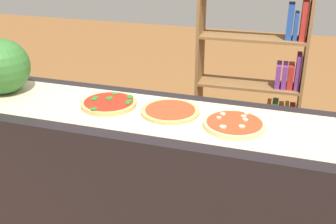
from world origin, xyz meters
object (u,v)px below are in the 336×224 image
(pizza_mushroom_2, at_px, (234,124))
(pizza_spinach_0, at_px, (109,103))
(bookshelf, at_px, (261,96))
(pizza_plain_1, at_px, (170,111))
(watermelon, at_px, (2,66))

(pizza_mushroom_2, bearing_deg, pizza_spinach_0, 175.47)
(pizza_mushroom_2, bearing_deg, bookshelf, 89.11)
(pizza_spinach_0, height_order, bookshelf, bookshelf)
(bookshelf, bearing_deg, pizza_mushroom_2, -90.89)
(pizza_plain_1, height_order, bookshelf, bookshelf)
(pizza_plain_1, bearing_deg, pizza_spinach_0, -178.26)
(pizza_plain_1, height_order, watermelon, watermelon)
(pizza_plain_1, bearing_deg, pizza_mushroom_2, -10.70)
(watermelon, bearing_deg, pizza_mushroom_2, -2.23)
(pizza_mushroom_2, bearing_deg, pizza_plain_1, 169.30)
(pizza_spinach_0, relative_size, bookshelf, 0.20)
(pizza_mushroom_2, distance_m, bookshelf, 1.20)
(pizza_spinach_0, relative_size, pizza_plain_1, 0.98)
(pizza_spinach_0, xyz_separation_m, watermelon, (-0.61, -0.00, 0.13))
(pizza_plain_1, bearing_deg, bookshelf, 73.22)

